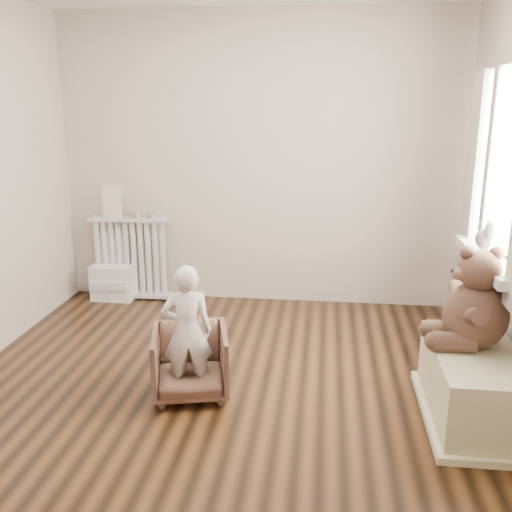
# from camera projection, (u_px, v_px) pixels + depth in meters

# --- Properties ---
(floor) EXTENTS (3.60, 3.60, 0.01)m
(floor) POSITION_uv_depth(u_px,v_px,m) (225.00, 391.00, 3.74)
(floor) COLOR black
(floor) RESTS_ON ground
(back_wall) EXTENTS (3.60, 0.02, 2.60)m
(back_wall) POSITION_uv_depth(u_px,v_px,m) (258.00, 162.00, 5.11)
(back_wall) COLOR beige
(back_wall) RESTS_ON ground
(front_wall) EXTENTS (3.60, 0.02, 2.60)m
(front_wall) POSITION_uv_depth(u_px,v_px,m) (111.00, 294.00, 1.67)
(front_wall) COLOR beige
(front_wall) RESTS_ON ground
(window_sill) EXTENTS (0.22, 1.10, 0.06)m
(window_sill) POSITION_uv_depth(u_px,v_px,m) (492.00, 260.00, 3.60)
(window_sill) COLOR silver
(window_sill) RESTS_ON right_wall
(curtain_right) EXTENTS (0.06, 0.26, 1.30)m
(curtain_right) POSITION_uv_depth(u_px,v_px,m) (475.00, 166.00, 4.01)
(curtain_right) COLOR #BFB499
(curtain_right) RESTS_ON right_wall
(radiator) EXTENTS (0.74, 0.14, 0.78)m
(radiator) POSITION_uv_depth(u_px,v_px,m) (131.00, 259.00, 5.38)
(radiator) COLOR silver
(radiator) RESTS_ON floor
(paper_doll) EXTENTS (0.18, 0.02, 0.30)m
(paper_doll) POSITION_uv_depth(u_px,v_px,m) (112.00, 201.00, 5.26)
(paper_doll) COLOR beige
(paper_doll) RESTS_ON radiator
(tin_a) EXTENTS (0.11, 0.11, 0.07)m
(tin_a) POSITION_uv_depth(u_px,v_px,m) (136.00, 214.00, 5.26)
(tin_a) COLOR #A59E8C
(tin_a) RESTS_ON radiator
(tin_b) EXTENTS (0.10, 0.10, 0.05)m
(tin_b) POSITION_uv_depth(u_px,v_px,m) (152.00, 215.00, 5.25)
(tin_b) COLOR #A59E8C
(tin_b) RESTS_ON radiator
(toy_vanity) EXTENTS (0.39, 0.28, 0.61)m
(toy_vanity) POSITION_uv_depth(u_px,v_px,m) (114.00, 270.00, 5.41)
(toy_vanity) COLOR silver
(toy_vanity) RESTS_ON floor
(armchair) EXTENTS (0.57, 0.58, 0.44)m
(armchair) POSITION_uv_depth(u_px,v_px,m) (190.00, 362.00, 3.65)
(armchair) COLOR brown
(armchair) RESTS_ON floor
(child) EXTENTS (0.36, 0.28, 0.86)m
(child) POSITION_uv_depth(u_px,v_px,m) (187.00, 332.00, 3.54)
(child) COLOR white
(child) RESTS_ON armchair
(toy_bench) EXTENTS (0.49, 0.92, 0.43)m
(toy_bench) POSITION_uv_depth(u_px,v_px,m) (473.00, 388.00, 3.37)
(toy_bench) COLOR beige
(toy_bench) RESTS_ON floor
(teddy_bear) EXTENTS (0.50, 0.39, 0.60)m
(teddy_bear) POSITION_uv_depth(u_px,v_px,m) (476.00, 308.00, 3.33)
(teddy_bear) COLOR #3B251A
(teddy_bear) RESTS_ON toy_bench
(plush_cat) EXTENTS (0.22, 0.29, 0.22)m
(plush_cat) POSITION_uv_depth(u_px,v_px,m) (489.00, 236.00, 3.65)
(plush_cat) COLOR gray
(plush_cat) RESTS_ON window_sill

